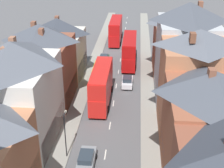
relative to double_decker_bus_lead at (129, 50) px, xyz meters
The scene contains 12 objects.
pavement_left 10.89m from the double_decker_bus_lead, 130.84° to the right, with size 2.20×104.00×0.14m, color gray.
pavement_right 9.06m from the double_decker_bus_lead, 67.46° to the right, with size 2.20×104.00×0.14m, color gray.
centre_line_dashes 10.51m from the double_decker_bus_lead, 100.18° to the right, with size 0.14×97.80×0.01m.
terrace_row_right 28.90m from the double_decker_bus_lead, 72.99° to the right, with size 8.00×58.87×14.32m.
double_decker_bus_lead is the anchor object (origin of this frame).
double_decker_bus_mid_street 16.01m from the double_decker_bus_lead, 102.99° to the right, with size 2.74×10.80×5.30m.
double_decker_bus_far_approaching 14.23m from the double_decker_bus_lead, 104.66° to the left, with size 2.74×10.80×5.30m.
car_near_blue 5.28m from the double_decker_bus_lead, behind, with size 1.90×4.36×1.63m.
car_near_silver 10.10m from the double_decker_bus_lead, 89.95° to the right, with size 1.90×3.99×1.67m.
car_parked_right_a 30.37m from the double_decker_bus_lead, 96.80° to the right, with size 1.90×4.19×1.69m.
delivery_van 8.95m from the double_decker_bus_lead, 123.67° to the right, with size 2.20×5.20×2.41m.
street_lamp 29.23m from the double_decker_bus_lead, 101.93° to the right, with size 0.20×1.12×5.50m.
Camera 1 is at (3.07, -10.27, 22.31)m, focal length 50.00 mm.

